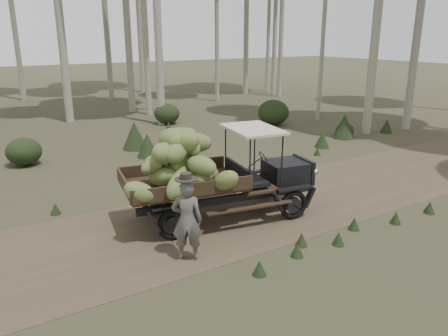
# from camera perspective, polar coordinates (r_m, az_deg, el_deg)

# --- Properties ---
(ground) EXTENTS (120.00, 120.00, 0.00)m
(ground) POSITION_cam_1_polar(r_m,az_deg,el_deg) (10.73, -0.27, -6.46)
(ground) COLOR #473D2B
(ground) RESTS_ON ground
(dirt_track) EXTENTS (70.00, 4.00, 0.01)m
(dirt_track) POSITION_cam_1_polar(r_m,az_deg,el_deg) (10.73, -0.27, -6.44)
(dirt_track) COLOR brown
(dirt_track) RESTS_ON ground
(banana_truck) EXTENTS (5.11, 2.57, 2.38)m
(banana_truck) POSITION_cam_1_polar(r_m,az_deg,el_deg) (10.02, -2.95, 0.13)
(banana_truck) COLOR black
(banana_truck) RESTS_ON ground
(farmer) EXTENTS (0.72, 0.66, 1.80)m
(farmer) POSITION_cam_1_polar(r_m,az_deg,el_deg) (8.55, -4.86, -6.70)
(farmer) COLOR #56534E
(farmer) RESTS_ON ground
(undergrowth) EXTENTS (23.50, 22.75, 1.34)m
(undergrowth) POSITION_cam_1_polar(r_m,az_deg,el_deg) (12.86, -8.16, -0.17)
(undergrowth) COLOR #233319
(undergrowth) RESTS_ON ground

